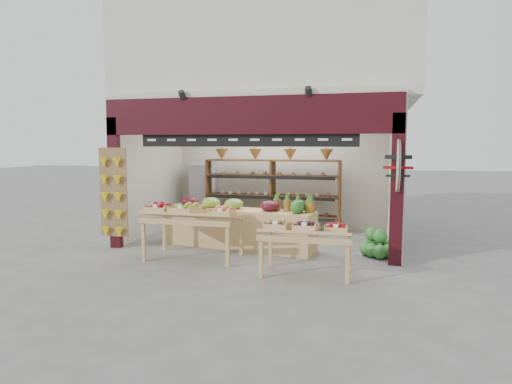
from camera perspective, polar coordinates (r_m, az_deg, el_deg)
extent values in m
plane|color=slate|center=(9.80, 0.29, -6.48)|extent=(60.00, 60.00, 0.00)
cube|color=beige|center=(11.82, 3.03, 2.99)|extent=(5.76, 0.18, 3.00)
cube|color=beige|center=(11.15, -12.97, 2.67)|extent=(0.18, 3.38, 3.00)
cube|color=beige|center=(9.90, 17.04, 2.16)|extent=(0.18, 3.38, 3.00)
cube|color=beige|center=(10.20, 1.15, 11.30)|extent=(5.76, 3.38, 0.12)
cube|color=beige|center=(11.42, 2.49, 16.50)|extent=(6.36, 4.60, 2.40)
cube|color=black|center=(8.57, -1.45, 9.56)|extent=(5.70, 0.14, 0.70)
cube|color=black|center=(9.71, -17.23, 1.05)|extent=(0.22, 0.14, 2.65)
cube|color=black|center=(8.27, 17.21, 0.23)|extent=(0.22, 0.14, 2.65)
cube|color=black|center=(8.58, -1.39, 6.55)|extent=(4.20, 0.05, 0.26)
cylinder|color=white|center=(8.63, -0.62, 8.20)|extent=(0.34, 0.05, 0.34)
cube|color=olive|center=(9.64, -17.38, -0.04)|extent=(0.60, 0.04, 1.80)
cylinder|color=#B4E3C7|center=(8.15, 17.33, 3.14)|extent=(0.04, 0.90, 0.90)
cylinder|color=maroon|center=(8.13, 17.34, 3.13)|extent=(0.01, 0.92, 0.92)
cube|color=brown|center=(11.62, -5.76, -0.22)|extent=(0.05, 0.54, 1.73)
cube|color=brown|center=(11.16, 2.07, -0.45)|extent=(0.05, 0.54, 1.73)
cube|color=brown|center=(10.93, 10.40, -0.68)|extent=(0.05, 0.54, 1.73)
cube|color=brown|center=(11.23, 2.06, -2.92)|extent=(3.24, 0.54, 0.04)
cube|color=brown|center=(11.16, 2.07, -0.45)|extent=(3.24, 0.54, 0.04)
cube|color=brown|center=(11.12, 2.08, 2.04)|extent=(3.24, 0.54, 0.04)
cube|color=brown|center=(11.10, 2.09, 3.99)|extent=(3.24, 0.54, 0.04)
cone|color=olive|center=(11.44, -4.28, 4.74)|extent=(0.32, 0.32, 0.28)
cone|color=olive|center=(11.19, -0.08, 4.73)|extent=(0.32, 0.32, 0.28)
cone|color=olive|center=(11.01, 4.30, 4.69)|extent=(0.32, 0.32, 0.28)
cone|color=olive|center=(10.89, 8.79, 4.62)|extent=(0.32, 0.32, 0.28)
cube|color=silver|center=(12.01, -6.44, -0.11)|extent=(0.76, 0.76, 1.70)
cube|color=silver|center=(10.85, -6.02, -4.32)|extent=(0.48, 0.41, 0.36)
cube|color=silver|center=(10.78, -5.79, -2.61)|extent=(0.44, 0.38, 0.30)
cube|color=#165425|center=(10.48, -3.81, -4.84)|extent=(0.46, 0.38, 0.30)
cube|color=silver|center=(10.82, -2.70, -4.54)|extent=(0.41, 0.35, 0.28)
cube|color=tan|center=(9.37, -2.29, -4.56)|extent=(3.27, 1.17, 0.80)
ellipsoid|color=#59141E|center=(9.86, -8.33, -1.14)|extent=(0.39, 0.36, 0.21)
ellipsoid|color=#8CB23F|center=(9.58, -5.64, -1.31)|extent=(0.39, 0.36, 0.21)
ellipsoid|color=#8CB23F|center=(9.33, -2.79, -1.49)|extent=(0.39, 0.36, 0.21)
ellipsoid|color=#59141E|center=(8.99, 1.76, -1.77)|extent=(0.39, 0.36, 0.21)
cylinder|color=olive|center=(9.08, 2.61, -1.63)|extent=(0.15, 0.15, 0.22)
cylinder|color=olive|center=(9.00, 3.92, -1.71)|extent=(0.15, 0.15, 0.22)
cylinder|color=olive|center=(8.92, 5.26, -1.79)|extent=(0.15, 0.15, 0.22)
cylinder|color=olive|center=(8.85, 6.63, -1.86)|extent=(0.15, 0.15, 0.22)
cylinder|color=olive|center=(8.84, 6.90, -1.88)|extent=(0.15, 0.15, 0.22)
cube|color=tan|center=(8.51, -7.84, -2.93)|extent=(1.72, 0.96, 0.25)
cube|color=tan|center=(8.56, -13.86, -6.09)|extent=(0.06, 0.06, 0.70)
cube|color=tan|center=(7.94, -3.57, -6.86)|extent=(0.06, 0.06, 0.70)
cube|color=tan|center=(9.29, -11.39, -5.07)|extent=(0.06, 0.06, 0.70)
cube|color=tan|center=(8.73, -1.86, -5.68)|extent=(0.06, 0.06, 0.70)
cube|color=tan|center=(7.45, 6.34, -5.10)|extent=(1.48, 0.83, 0.22)
cube|color=tan|center=(7.32, 0.63, -8.43)|extent=(0.06, 0.06, 0.59)
cube|color=tan|center=(7.14, 11.35, -8.92)|extent=(0.06, 0.06, 0.59)
cube|color=tan|center=(7.99, 1.81, -7.20)|extent=(0.06, 0.06, 0.59)
cube|color=tan|center=(7.82, 11.60, -7.60)|extent=(0.06, 0.06, 0.59)
sphere|color=#1B501A|center=(8.88, 14.26, -7.08)|extent=(0.27, 0.27, 0.27)
sphere|color=#1B501A|center=(8.88, 16.18, -7.13)|extent=(0.27, 0.27, 0.27)
sphere|color=#1B501A|center=(9.16, 14.28, -6.67)|extent=(0.27, 0.27, 0.27)
sphere|color=#1B501A|center=(9.17, 16.13, -6.72)|extent=(0.27, 0.27, 0.27)
sphere|color=#1B501A|center=(8.97, 15.25, -5.36)|extent=(0.27, 0.27, 0.27)
sphere|color=#1B501A|center=(8.78, 15.23, -7.25)|extent=(0.27, 0.27, 0.27)
sphere|color=#1B501A|center=(9.02, 13.64, -6.86)|extent=(0.27, 0.27, 0.27)
sphere|color=#1B501A|center=(9.13, 14.32, -5.13)|extent=(0.27, 0.27, 0.27)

